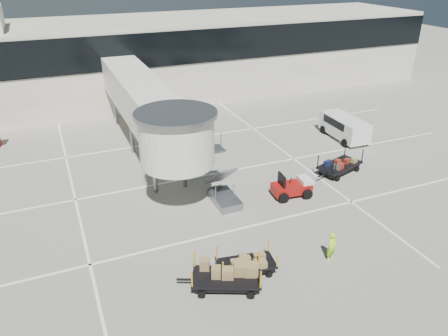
{
  "coord_description": "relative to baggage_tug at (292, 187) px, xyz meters",
  "views": [
    {
      "loc": [
        -10.57,
        -16.77,
        14.0
      ],
      "look_at": [
        -1.08,
        5.83,
        2.0
      ],
      "focal_mm": 35.0,
      "sensor_mm": 36.0,
      "label": 1
    }
  ],
  "objects": [
    {
      "name": "baggage_tug",
      "position": [
        0.0,
        0.0,
        0.0
      ],
      "size": [
        2.61,
        1.81,
        1.64
      ],
      "rotation": [
        0.0,
        0.0,
        -0.1
      ],
      "color": "maroon",
      "rests_on": "ground"
    },
    {
      "name": "box_cart_far",
      "position": [
        -7.22,
        -6.44,
        -0.02
      ],
      "size": [
        3.92,
        2.74,
        1.54
      ],
      "rotation": [
        0.0,
        0.0,
        -0.42
      ],
      "color": "black",
      "rests_on": "ground"
    },
    {
      "name": "terminal",
      "position": [
        -3.33,
        25.77,
        3.51
      ],
      "size": [
        64.0,
        12.11,
        15.2
      ],
      "color": "silver",
      "rests_on": "ground"
    },
    {
      "name": "suitcase_cart",
      "position": [
        4.79,
        1.56,
        -0.05
      ],
      "size": [
        4.11,
        2.55,
        1.58
      ],
      "rotation": [
        0.0,
        0.0,
        0.31
      ],
      "color": "black",
      "rests_on": "ground"
    },
    {
      "name": "box_cart_near",
      "position": [
        -5.85,
        -5.67,
        -0.04
      ],
      "size": [
        3.49,
        1.79,
        1.34
      ],
      "rotation": [
        0.0,
        0.0,
        -0.15
      ],
      "color": "black",
      "rests_on": "ground"
    },
    {
      "name": "minivan",
      "position": [
        9.05,
        6.96,
        0.5
      ],
      "size": [
        2.28,
        4.9,
        1.83
      ],
      "rotation": [
        0.0,
        0.0,
        -0.04
      ],
      "color": "white",
      "rests_on": "ground"
    },
    {
      "name": "jet_bridge",
      "position": [
        -6.95,
        8.09,
        3.69
      ],
      "size": [
        5.7,
        20.4,
        6.03
      ],
      "color": "white",
      "rests_on": "ground"
    },
    {
      "name": "ground_worker",
      "position": [
        -1.59,
        -6.48,
        0.2
      ],
      "size": [
        0.68,
        0.56,
        1.6
      ],
      "primitive_type": "imported",
      "rotation": [
        0.0,
        0.0,
        0.36
      ],
      "color": "#AAEF19",
      "rests_on": "ground"
    },
    {
      "name": "ground",
      "position": [
        -2.98,
        -4.17,
        -0.6
      ],
      "size": [
        140.0,
        140.0,
        0.0
      ],
      "primitive_type": "plane",
      "color": "#A19E90",
      "rests_on": "ground"
    },
    {
      "name": "lane_markings",
      "position": [
        -3.65,
        5.16,
        -0.59
      ],
      "size": [
        40.0,
        30.0,
        0.02
      ],
      "color": "white",
      "rests_on": "ground"
    }
  ]
}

